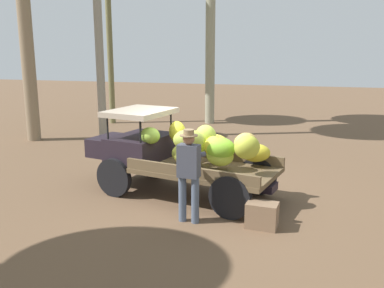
{
  "coord_description": "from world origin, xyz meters",
  "views": [
    {
      "loc": [
        -2.24,
        8.87,
        3.25
      ],
      "look_at": [
        0.18,
        0.13,
        1.2
      ],
      "focal_mm": 39.78,
      "sensor_mm": 36.0,
      "label": 1
    }
  ],
  "objects": [
    {
      "name": "wooden_crate",
      "position": [
        -1.52,
        1.43,
        0.24
      ],
      "size": [
        0.6,
        0.44,
        0.48
      ],
      "primitive_type": "cube",
      "rotation": [
        0.0,
        0.0,
        3.05
      ],
      "color": "#816349",
      "rests_on": "ground"
    },
    {
      "name": "ground_plane",
      "position": [
        0.0,
        0.0,
        0.0
      ],
      "size": [
        60.0,
        60.0,
        0.0
      ],
      "primitive_type": "plane",
      "color": "brown"
    },
    {
      "name": "farmer",
      "position": [
        -0.15,
        1.53,
        1.03
      ],
      "size": [
        0.52,
        0.47,
        1.8
      ],
      "rotation": [
        0.0,
        0.0,
        -1.67
      ],
      "color": "#4F5C71",
      "rests_on": "ground"
    },
    {
      "name": "truck",
      "position": [
        0.54,
        0.03,
        0.97
      ],
      "size": [
        4.64,
        2.5,
        1.87
      ],
      "rotation": [
        0.0,
        0.0,
        -0.21
      ],
      "color": "black",
      "rests_on": "ground"
    }
  ]
}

